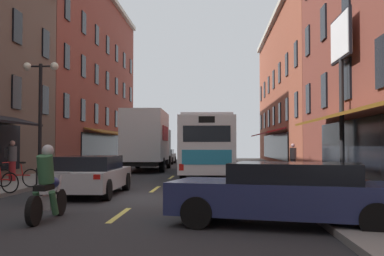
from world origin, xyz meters
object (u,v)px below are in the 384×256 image
Objects in this scene: pedestrian_near at (12,159)px; sedan_far at (164,156)px; sedan_mid at (91,175)px; bicycle_mid at (17,177)px; transit_bus at (208,145)px; box_truck at (148,140)px; billboard_sign at (341,57)px; sedan_near at (289,193)px; motorcycle_rider at (47,188)px; pedestrian_mid at (293,158)px; street_lamp_twin at (40,116)px.

sedan_far is at bearing -168.25° from pedestrian_near.
sedan_mid is 3.26m from bicycle_mid.
sedan_far is at bearing 105.23° from transit_bus.
box_truck is 4.97× the size of pedestrian_near.
billboard_sign reaches higher than sedan_near.
sedan_near is 5.18m from motorcycle_rider.
box_truck is at bearing 133.12° from transit_bus.
sedan_far is (-9.35, 23.25, -4.35)m from billboard_sign.
billboard_sign is 9.97m from sedan_near.
sedan_mid is (-5.63, 5.72, -0.01)m from sedan_near.
billboard_sign is 4.06× the size of pedestrian_mid.
sedan_near is at bearing -4.94° from motorcycle_rider.
billboard_sign is at bearing 43.04° from motorcycle_rider.
bicycle_mid is at bearing 118.08° from motorcycle_rider.
street_lamp_twin reaches higher than pedestrian_near.
transit_bus is 10.52m from pedestrian_near.
sedan_mid reaches higher than bicycle_mid.
bicycle_mid is 2.84m from street_lamp_twin.
sedan_near reaches higher than sedan_far.
box_truck is 1.85× the size of sedan_mid.
transit_bus is 15.76m from sedan_far.
box_truck is 11.03m from sedan_far.
bicycle_mid is at bearing -173.38° from billboard_sign.
sedan_near is (5.87, -20.64, -1.28)m from box_truck.
bicycle_mid is (-3.47, 6.51, -0.21)m from motorcycle_rider.
sedan_near and sedan_mid have the same top height.
billboard_sign is 12.83m from bicycle_mid.
transit_bus reaches higher than sedan_near.
motorcycle_rider is at bearing 50.16° from pedestrian_near.
sedan_mid is at bearing -45.57° from street_lamp_twin.
street_lamp_twin is (-11.74, 0.25, -2.21)m from billboard_sign.
billboard_sign is 1.30× the size of sedan_near.
transit_bus is 4.68m from pedestrian_mid.
billboard_sign is at bearing -53.30° from box_truck.
sedan_far is 23.22m from street_lamp_twin.
sedan_near is at bearing -111.53° from billboard_sign.
motorcycle_rider is at bearing -87.99° from box_truck.
sedan_far is at bearing 91.64° from motorcycle_rider.
street_lamp_twin is at bearing 75.41° from pedestrian_near.
pedestrian_near is 0.35× the size of street_lamp_twin.
sedan_near is 1.09× the size of sedan_mid.
sedan_mid is 4.56m from street_lamp_twin.
pedestrian_near is 14.12m from pedestrian_mid.
bicycle_mid is 3.30m from pedestrian_near.
bicycle_mid is at bearing -125.38° from transit_bus.
sedan_mid is 0.98× the size of sedan_far.
pedestrian_near is at bearing -100.61° from sedan_far.
pedestrian_near is 2.75m from street_lamp_twin.
sedan_mid is at bearing -22.41° from bicycle_mid.
sedan_mid is at bearing -89.06° from sedan_far.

